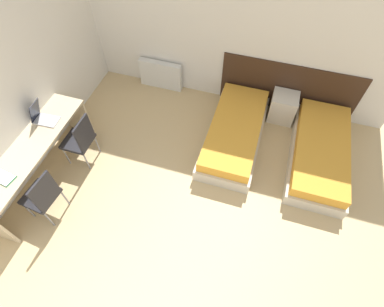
% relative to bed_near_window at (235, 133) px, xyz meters
% --- Properties ---
extents(wall_back, '(5.80, 0.05, 2.70)m').
position_rel_bed_near_window_xyz_m(wall_back, '(-0.48, 1.04, 1.16)').
color(wall_back, silver).
rests_on(wall_back, ground_plane).
extents(wall_left, '(0.05, 5.19, 2.70)m').
position_rel_bed_near_window_xyz_m(wall_left, '(-2.90, -1.08, 1.16)').
color(wall_left, silver).
rests_on(wall_left, ground_plane).
extents(headboard_panel, '(2.35, 0.03, 0.97)m').
position_rel_bed_near_window_xyz_m(headboard_panel, '(0.69, 1.01, 0.29)').
color(headboard_panel, '#382316').
rests_on(headboard_panel, ground_plane).
extents(bed_near_window, '(0.87, 1.95, 0.40)m').
position_rel_bed_near_window_xyz_m(bed_near_window, '(0.00, 0.00, 0.00)').
color(bed_near_window, beige).
rests_on(bed_near_window, ground_plane).
extents(bed_near_door, '(0.87, 1.95, 0.40)m').
position_rel_bed_near_window_xyz_m(bed_near_door, '(1.38, 0.00, 0.00)').
color(bed_near_door, beige).
rests_on(bed_near_door, ground_plane).
extents(nightstand, '(0.44, 0.41, 0.51)m').
position_rel_bed_near_window_xyz_m(nightstand, '(0.69, 0.77, 0.06)').
color(nightstand, beige).
rests_on(nightstand, ground_plane).
extents(radiator, '(0.82, 0.12, 0.56)m').
position_rel_bed_near_window_xyz_m(radiator, '(-1.66, 0.92, 0.09)').
color(radiator, silver).
rests_on(radiator, ground_plane).
extents(desk, '(0.52, 2.12, 0.73)m').
position_rel_bed_near_window_xyz_m(desk, '(-2.62, -1.57, 0.39)').
color(desk, '#C6B28E').
rests_on(desk, ground_plane).
extents(chair_near_laptop, '(0.41, 0.41, 0.92)m').
position_rel_bed_near_window_xyz_m(chair_near_laptop, '(-2.18, -1.07, 0.31)').
color(chair_near_laptop, '#232328').
rests_on(chair_near_laptop, ground_plane).
extents(chair_near_notebook, '(0.45, 0.45, 0.92)m').
position_rel_bed_near_window_xyz_m(chair_near_notebook, '(-2.18, -2.07, 0.31)').
color(chair_near_notebook, '#232328').
rests_on(chair_near_notebook, ground_plane).
extents(laptop, '(0.37, 0.24, 0.35)m').
position_rel_bed_near_window_xyz_m(laptop, '(-2.70, -1.06, 0.61)').
color(laptop, silver).
rests_on(laptop, desk).
extents(open_notebook, '(0.34, 0.23, 0.02)m').
position_rel_bed_near_window_xyz_m(open_notebook, '(-2.64, -2.07, 0.55)').
color(open_notebook, '#236B3D').
rests_on(open_notebook, desk).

